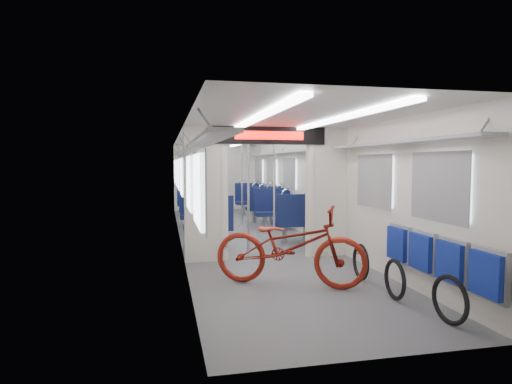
% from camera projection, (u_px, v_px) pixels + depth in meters
% --- Properties ---
extents(carriage, '(12.00, 12.02, 2.31)m').
position_uv_depth(carriage, '(249.00, 171.00, 9.16)').
color(carriage, '#515456').
rests_on(carriage, ground).
extents(bicycle, '(2.19, 1.59, 1.10)m').
position_uv_depth(bicycle, '(290.00, 246.00, 5.84)').
color(bicycle, maroon).
rests_on(bicycle, ground).
extents(flip_bench, '(0.12, 2.11, 0.52)m').
position_uv_depth(flip_bench, '(436.00, 257.00, 5.02)').
color(flip_bench, gray).
rests_on(flip_bench, carriage).
extents(bike_hoop_a, '(0.10, 0.53, 0.53)m').
position_uv_depth(bike_hoop_a, '(450.00, 302.00, 4.43)').
color(bike_hoop_a, black).
rests_on(bike_hoop_a, ground).
extents(bike_hoop_b, '(0.07, 0.51, 0.51)m').
position_uv_depth(bike_hoop_b, '(395.00, 281.00, 5.24)').
color(bike_hoop_b, black).
rests_on(bike_hoop_b, ground).
extents(bike_hoop_c, '(0.08, 0.53, 0.52)m').
position_uv_depth(bike_hoop_c, '(361.00, 264.00, 6.13)').
color(bike_hoop_c, black).
rests_on(bike_hoop_c, ground).
extents(seat_bay_near_left, '(0.96, 2.29, 1.16)m').
position_uv_depth(seat_bay_near_left, '(204.00, 214.00, 9.36)').
color(seat_bay_near_left, '#0E163D').
rests_on(seat_bay_near_left, ground).
extents(seat_bay_near_right, '(0.95, 2.25, 1.15)m').
position_uv_depth(seat_bay_near_right, '(284.00, 211.00, 9.94)').
color(seat_bay_near_right, '#0E163D').
rests_on(seat_bay_near_right, ground).
extents(seat_bay_far_left, '(0.92, 2.11, 1.11)m').
position_uv_depth(seat_bay_far_left, '(194.00, 202.00, 12.53)').
color(seat_bay_far_left, '#0E163D').
rests_on(seat_bay_far_left, ground).
extents(seat_bay_far_right, '(0.95, 2.24, 1.15)m').
position_uv_depth(seat_bay_far_right, '(256.00, 200.00, 12.91)').
color(seat_bay_far_right, '#0E163D').
rests_on(seat_bay_far_right, ground).
extents(stanchion_near_left, '(0.05, 0.05, 2.30)m').
position_uv_depth(stanchion_near_left, '(248.00, 192.00, 7.77)').
color(stanchion_near_left, silver).
rests_on(stanchion_near_left, ground).
extents(stanchion_near_right, '(0.04, 0.04, 2.30)m').
position_uv_depth(stanchion_near_right, '(274.00, 191.00, 8.16)').
color(stanchion_near_right, silver).
rests_on(stanchion_near_right, ground).
extents(stanchion_far_left, '(0.04, 0.04, 2.30)m').
position_uv_depth(stanchion_far_left, '(224.00, 184.00, 10.98)').
color(stanchion_far_left, silver).
rests_on(stanchion_far_left, ground).
extents(stanchion_far_right, '(0.04, 0.04, 2.30)m').
position_uv_depth(stanchion_far_right, '(242.00, 183.00, 11.53)').
color(stanchion_far_right, silver).
rests_on(stanchion_far_right, ground).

